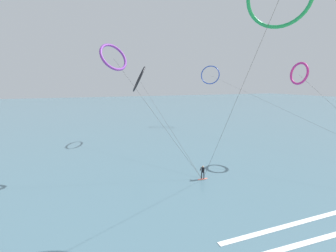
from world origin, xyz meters
The scene contains 8 objects.
sea_water centered at (0.00, 105.69, 0.04)m, with size 400.00×200.00×0.08m, color slate.
surfer_coral centered at (4.65, 20.96, 0.82)m, with size 1.40×0.73×1.70m.
kite_cobalt centered at (26.73, 54.97, 13.67)m, with size 5.14×48.58×16.25m.
kite_magenta centered at (21.56, 22.88, 12.89)m, with size 0.92×18.50×14.57m.
kite_charcoal centered at (3.49, 43.98, 12.30)m, with size 3.78×26.00×14.82m.
kite_violet centered at (-4.41, 27.05, 14.58)m, with size 11.16×7.82×16.29m.
wave_crest_mid centered at (4.61, 7.70, 0.06)m, with size 9.88×0.50×0.12m, color white.
wave_crest_far centered at (7.26, 9.72, 0.06)m, with size 15.53×0.50×0.12m, color white.
Camera 1 is at (-9.94, -3.27, 11.57)m, focal length 26.11 mm.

